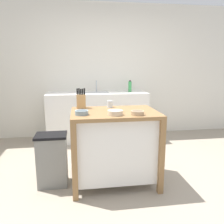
{
  "coord_description": "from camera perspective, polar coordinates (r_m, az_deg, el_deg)",
  "views": [
    {
      "loc": [
        -0.48,
        -2.36,
        1.41
      ],
      "look_at": [
        -0.08,
        0.37,
        0.84
      ],
      "focal_mm": 36.12,
      "sensor_mm": 36.0,
      "label": 1
    }
  ],
  "objects": [
    {
      "name": "bottle_spray_cleaner",
      "position": [
        4.39,
        4.55,
        6.47
      ],
      "size": [
        0.06,
        0.06,
        0.22
      ],
      "color": "green",
      "rests_on": "sink_counter"
    },
    {
      "name": "bowl_ceramic_small",
      "position": [
        2.43,
        6.45,
        -0.19
      ],
      "size": [
        0.14,
        0.14,
        0.05
      ],
      "color": "tan",
      "rests_on": "kitchen_island"
    },
    {
      "name": "kitchen_island",
      "position": [
        2.73,
        0.62,
        -7.9
      ],
      "size": [
        1.0,
        0.71,
        0.89
      ],
      "color": "olive",
      "rests_on": "ground"
    },
    {
      "name": "knife_block",
      "position": [
        2.83,
        -7.83,
        2.85
      ],
      "size": [
        0.11,
        0.09,
        0.25
      ],
      "color": "tan",
      "rests_on": "kitchen_island"
    },
    {
      "name": "wall_back",
      "position": [
        4.61,
        -2.4,
        10.27
      ],
      "size": [
        5.87,
        0.1,
        2.6
      ],
      "primitive_type": "cube",
      "color": "silver",
      "rests_on": "ground"
    },
    {
      "name": "bowl_stoneware_deep",
      "position": [
        2.42,
        0.82,
        -0.12
      ],
      "size": [
        0.17,
        0.17,
        0.05
      ],
      "color": "beige",
      "rests_on": "kitchen_island"
    },
    {
      "name": "bowl_ceramic_wide",
      "position": [
        2.45,
        -7.68,
        -0.11
      ],
      "size": [
        0.14,
        0.14,
        0.05
      ],
      "color": "gray",
      "rests_on": "kitchen_island"
    },
    {
      "name": "sink_counter",
      "position": [
        4.36,
        -3.7,
        -1.0
      ],
      "size": [
        1.87,
        0.6,
        0.91
      ],
      "color": "white",
      "rests_on": "ground"
    },
    {
      "name": "sink_faucet",
      "position": [
        4.41,
        -3.95,
        6.57
      ],
      "size": [
        0.02,
        0.02,
        0.22
      ],
      "color": "#B7BCC1",
      "rests_on": "sink_counter"
    },
    {
      "name": "trash_bin",
      "position": [
        2.82,
        -14.87,
        -11.57
      ],
      "size": [
        0.36,
        0.28,
        0.63
      ],
      "color": "slate",
      "rests_on": "ground"
    },
    {
      "name": "drinking_cup",
      "position": [
        2.84,
        -0.54,
        1.99
      ],
      "size": [
        0.07,
        0.07,
        0.09
      ],
      "color": "silver",
      "rests_on": "kitchen_island"
    },
    {
      "name": "ground_plane",
      "position": [
        2.79,
        2.89,
        -18.71
      ],
      "size": [
        6.87,
        6.87,
        0.0
      ],
      "primitive_type": "plane",
      "color": "gray",
      "rests_on": "ground"
    }
  ]
}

